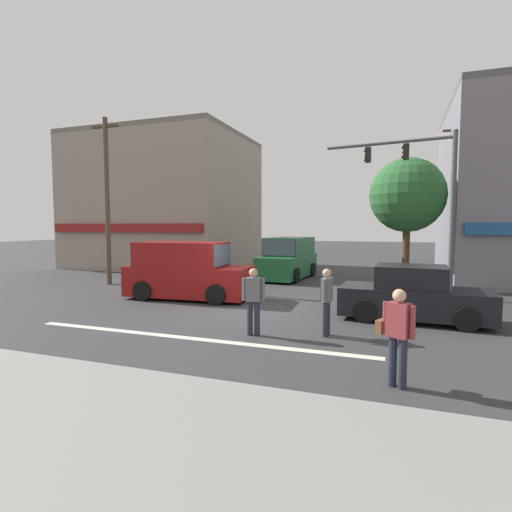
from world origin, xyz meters
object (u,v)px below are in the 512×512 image
Objects in this scene: utility_pole_near_left at (107,199)px; street_tree at (407,196)px; van_parked_curbside at (187,272)px; traffic_light_mast at (425,187)px; utility_pole_far_right at (456,199)px; sedan_approaching_near at (414,296)px; pedestrian_mid_crossing at (253,297)px; pedestrian_foreground_with_bag at (397,331)px; pedestrian_far_side at (327,298)px; van_waiting_far at (288,259)px.

street_tree is at bearing 18.13° from utility_pole_near_left.
traffic_light_mast is at bearing 22.25° from van_parked_curbside.
street_tree is at bearing 101.18° from traffic_light_mast.
sedan_approaching_near is at bearing -102.71° from utility_pole_far_right.
traffic_light_mast is at bearing 60.04° from pedestrian_mid_crossing.
sedan_approaching_near is at bearing -6.51° from van_parked_curbside.
utility_pole_near_left is 15.35m from pedestrian_foreground_with_bag.
traffic_light_mast reaches higher than pedestrian_far_side.
street_tree is 3.25m from utility_pole_far_right.
van_waiting_far is (-7.93, -1.77, -3.00)m from utility_pole_far_right.
van_waiting_far is 7.12m from van_parked_curbside.
traffic_light_mast is 1.31× the size of van_waiting_far.
traffic_light_mast is 9.06m from pedestrian_mid_crossing.
van_parked_curbside is 5.67m from pedestrian_mid_crossing.
van_waiting_far is at bearing 151.36° from traffic_light_mast.
street_tree is 10.42m from van_parked_curbside.
pedestrian_mid_crossing is (-4.23, -7.33, -3.23)m from traffic_light_mast.
utility_pole_near_left reaches higher than pedestrian_foreground_with_bag.
utility_pole_far_right is (15.25, 6.59, 0.05)m from utility_pole_near_left.
utility_pole_near_left is 1.62× the size of van_parked_curbside.
street_tree is 12.76m from pedestrian_foreground_with_bag.
van_parked_curbside is 2.82× the size of pedestrian_mid_crossing.
street_tree is 1.22× the size of van_waiting_far.
utility_pole_far_right is 4.62× the size of pedestrian_mid_crossing.
traffic_light_mast is 1.32× the size of van_parked_curbside.
van_parked_curbside is 6.71m from pedestrian_far_side.
sedan_approaching_near is 5.25m from pedestrian_foreground_with_bag.
traffic_light_mast is 1.49× the size of sedan_approaching_near.
utility_pole_far_right is 1.24× the size of traffic_light_mast.
traffic_light_mast is 3.71× the size of pedestrian_far_side.
street_tree reaches higher than van_parked_curbside.
pedestrian_mid_crossing is (-3.36, 2.19, -0.00)m from pedestrian_foreground_with_bag.
utility_pole_far_right is (2.26, 2.34, -0.07)m from street_tree.
traffic_light_mast reaches higher than sedan_approaching_near.
traffic_light_mast is at bearing -28.64° from van_waiting_far.
utility_pole_near_left is 11.45m from pedestrian_mid_crossing.
pedestrian_mid_crossing reaches higher than sedan_approaching_near.
van_waiting_far and van_parked_curbside have the same top height.
pedestrian_far_side is at bearing 120.95° from pedestrian_foreground_with_bag.
utility_pole_far_right is 1.64× the size of van_parked_curbside.
street_tree is 3.45× the size of pedestrian_mid_crossing.
van_waiting_far is at bearing -167.42° from utility_pole_far_right.
street_tree is at bearing 90.98° from sedan_approaching_near.
traffic_light_mast reaches higher than pedestrian_foreground_with_bag.
van_waiting_far is at bearing 112.54° from pedestrian_foreground_with_bag.
van_parked_curbside is at bearing -20.83° from utility_pole_near_left.
traffic_light_mast is at bearing -108.16° from utility_pole_far_right.
utility_pole_far_right is at bearing 71.84° from traffic_light_mast.
utility_pole_far_right reaches higher than pedestrian_mid_crossing.
sedan_approaching_near is 3.24m from pedestrian_far_side.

